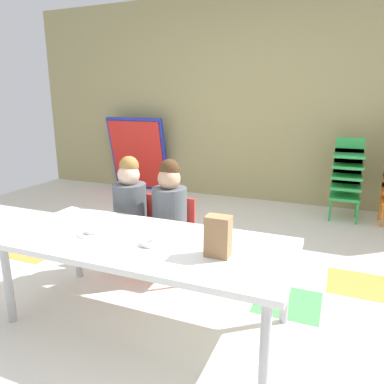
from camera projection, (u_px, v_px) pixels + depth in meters
The scene contains 12 objects.
ground_plane at pixel (170, 279), 2.81m from camera, with size 6.67×5.10×0.02m.
back_wall at pixel (252, 100), 4.76m from camera, with size 6.67×0.10×2.65m, color tan.
craft_table at pixel (145, 247), 2.14m from camera, with size 1.73×0.76×0.54m.
seated_child_near_camera at pixel (130, 203), 2.85m from camera, with size 0.32×0.31×0.92m.
seated_child_middle_seat at pixel (170, 208), 2.72m from camera, with size 0.32×0.31×0.92m.
kid_chair_green_stack at pixel (347, 174), 4.08m from camera, with size 0.32×0.30×0.92m.
folded_activity_table at pixel (138, 155), 5.38m from camera, with size 0.90×0.29×1.09m.
paper_bag_brown at pixel (218, 236), 1.89m from camera, with size 0.13×0.09×0.22m, color #9E754C.
paper_plate_near_edge at pixel (93, 233), 2.22m from camera, with size 0.18×0.18×0.01m, color white.
paper_plate_center_table at pixel (171, 238), 2.15m from camera, with size 0.18×0.18×0.01m, color white.
donut_powdered_on_plate at pixel (92, 231), 2.22m from camera, with size 0.10×0.10×0.03m, color white.
donut_powdered_loose at pixel (148, 243), 2.05m from camera, with size 0.10×0.10×0.03m, color white.
Camera 1 is at (1.13, -2.29, 1.35)m, focal length 33.95 mm.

